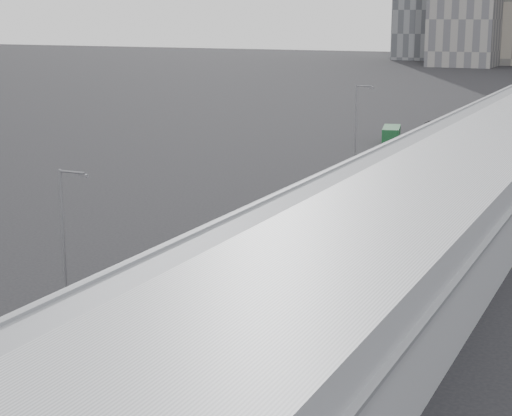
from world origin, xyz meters
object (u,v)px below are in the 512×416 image
Objects in this scene: bus_3 at (226,258)px; bus_5 at (349,189)px; shipping_container at (391,135)px; bus_7 at (437,144)px; bus_2 at (80,346)px; street_lamp_far at (357,122)px; bus_4 at (303,218)px; suv at (431,126)px; street_lamp_near at (66,231)px; bus_6 at (393,167)px.

bus_3 is 1.12× the size of bus_5.
bus_3 is at bearing -96.81° from shipping_container.
bus_7 reaches higher than shipping_container.
street_lamp_far is at bearing 98.43° from bus_2.
bus_4 reaches higher than suv.
street_lamp_near reaches higher than bus_4.
suv is at bearing 95.47° from bus_5.
bus_7 is 14.86m from street_lamp_far.
bus_3 is 39.19m from bus_6.
bus_6 is at bearing -40.38° from street_lamp_far.
bus_7 is at bearing 92.52° from bus_2.
bus_7 is (0.69, 56.95, -0.03)m from bus_3.
bus_4 reaches higher than bus_6.
shipping_container is (-8.16, 27.18, -0.47)m from bus_6.
street_lamp_far is (0.17, 53.59, 0.51)m from street_lamp_near.
bus_2 is 61.19m from street_lamp_far.
bus_4 is at bearing -90.16° from bus_6.
bus_3 is 66.86m from shipping_container.
bus_6 is 28.39m from shipping_container.
bus_7 is (0.28, 44.12, -0.04)m from bus_4.
bus_4 is at bearing -79.02° from street_lamp_far.
street_lamp_far is 22.84m from shipping_container.
suv is at bearing 95.20° from bus_4.
street_lamp_near is 75.99m from shipping_container.
bus_3 is 1.42× the size of street_lamp_far.
bus_2 is at bearing -97.98° from shipping_container.
bus_4 is 1.42× the size of street_lamp_far.
street_lamp_far is at bearing -95.80° from suv.
bus_4 is 1.01× the size of bus_7.
bus_4 is 68.59m from suv.
bus_5 is 41.02m from shipping_container.
bus_5 is 36.17m from street_lamp_near.
bus_2 is 29.47m from bus_4.
suv is (2.04, 14.74, -0.38)m from shipping_container.
bus_3 is at bearing -91.97° from bus_4.
street_lamp_near is at bearing -96.22° from suv.
shipping_container is at bearing 100.43° from bus_5.
street_lamp_far is 1.79× the size of suv.
bus_3 reaches higher than bus_2.
shipping_container is 1.23× the size of suv.
bus_4 is 23.41m from street_lamp_near.
bus_6 is 1.94× the size of shipping_container.
bus_3 is 1.01× the size of bus_7.
bus_5 reaches higher than suv.
street_lamp_near is at bearing 133.45° from bus_2.
street_lamp_near is (-6.15, 7.16, 3.58)m from bus_2.
bus_2 is 16.65m from bus_3.
bus_7 is at bearing 87.69° from bus_5.
bus_3 reaches higher than bus_7.
street_lamp_far is (-5.78, 4.92, 4.02)m from bus_6.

